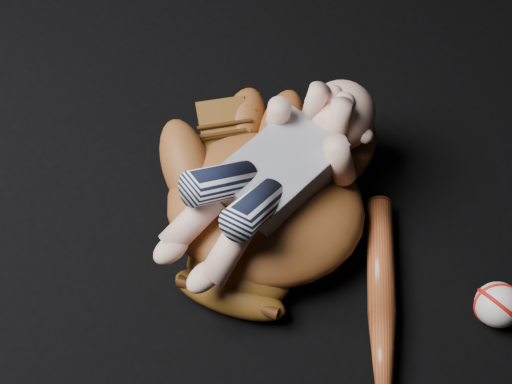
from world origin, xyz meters
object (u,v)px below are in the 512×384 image
baseball_glove (265,200)px  baseball_bat (382,330)px  baseball (498,305)px  newborn_baby (266,176)px

baseball_glove → baseball_bat: 0.25m
baseball → baseball_bat: bearing=-133.3°
newborn_baby → baseball_bat: newborn_baby is taller
baseball_glove → newborn_baby: size_ratio=1.05×
baseball_glove → baseball: baseball_glove is taller
baseball_bat → baseball: (0.11, 0.12, 0.01)m
newborn_baby → baseball: 0.37m
baseball_glove → baseball: 0.36m
baseball_glove → baseball_bat: size_ratio=0.99×
newborn_baby → baseball_bat: 0.27m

